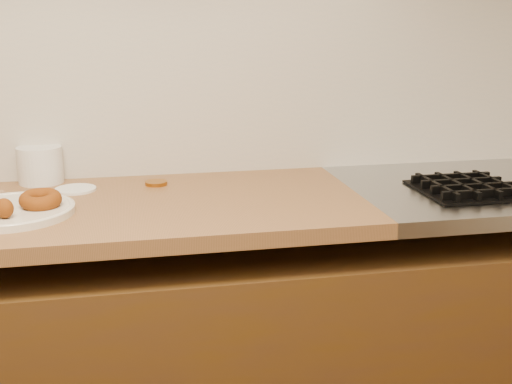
% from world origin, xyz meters
% --- Properties ---
extents(wall_back, '(4.00, 0.02, 2.70)m').
position_xyz_m(wall_back, '(0.00, 2.00, 1.35)').
color(wall_back, '#BAAD8E').
rests_on(wall_back, ground).
extents(base_cabinet, '(3.60, 0.60, 0.77)m').
position_xyz_m(base_cabinet, '(0.00, 1.69, 0.39)').
color(base_cabinet, '#4C2F0D').
rests_on(base_cabinet, floor).
extents(backsplash, '(3.60, 0.02, 0.60)m').
position_xyz_m(backsplash, '(0.00, 1.99, 1.20)').
color(backsplash, '#BDB7AA').
rests_on(backsplash, wall_back).
extents(donut_plate, '(0.30, 0.30, 0.02)m').
position_xyz_m(donut_plate, '(-0.39, 1.63, 0.91)').
color(donut_plate, silver).
rests_on(donut_plate, butcher_block).
extents(ring_donut, '(0.12, 0.13, 0.05)m').
position_xyz_m(ring_donut, '(-0.32, 1.63, 0.93)').
color(ring_donut, brown).
rests_on(ring_donut, donut_plate).
extents(plastic_tub, '(0.15, 0.15, 0.11)m').
position_xyz_m(plastic_tub, '(-0.36, 1.95, 0.95)').
color(plastic_tub, silver).
rests_on(plastic_tub, butcher_block).
extents(tub_lid, '(0.13, 0.13, 0.01)m').
position_xyz_m(tub_lid, '(-0.25, 1.84, 0.90)').
color(tub_lid, white).
rests_on(tub_lid, butcher_block).
extents(brass_jar_lid, '(0.06, 0.06, 0.01)m').
position_xyz_m(brass_jar_lid, '(-0.03, 1.85, 0.91)').
color(brass_jar_lid, '#A56820').
rests_on(brass_jar_lid, butcher_block).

